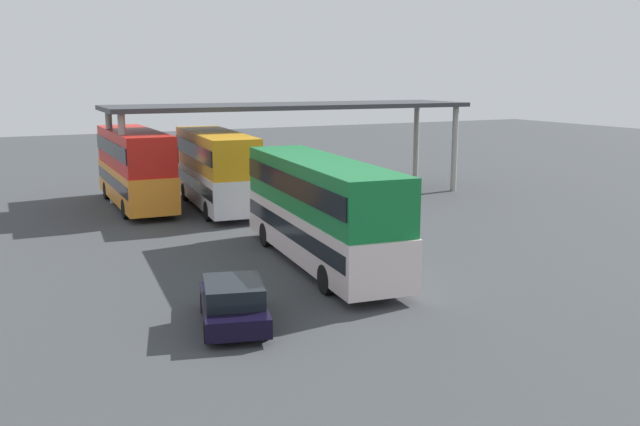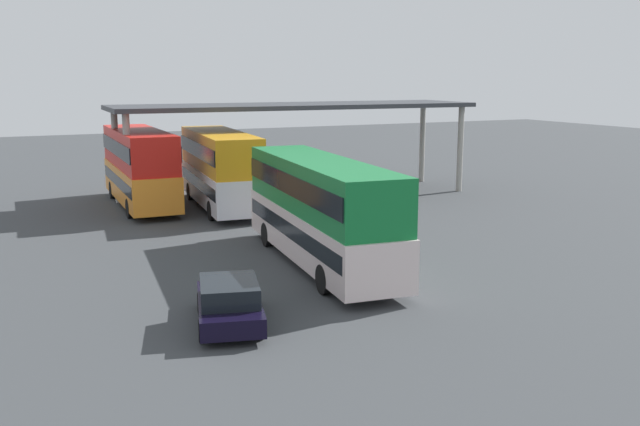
% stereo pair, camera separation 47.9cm
% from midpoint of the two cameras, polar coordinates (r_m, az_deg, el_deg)
% --- Properties ---
extents(ground_plane, '(140.00, 140.00, 0.00)m').
position_cam_midpoint_polar(ground_plane, '(24.27, 3.18, -5.80)').
color(ground_plane, '#3A3D40').
extents(double_decker_main, '(3.63, 11.53, 4.02)m').
position_cam_midpoint_polar(double_decker_main, '(26.17, -0.53, 0.46)').
color(double_decker_main, silver).
rests_on(double_decker_main, ground_plane).
extents(parked_hatchback, '(2.72, 4.23, 1.35)m').
position_cam_midpoint_polar(parked_hatchback, '(20.30, -7.79, -7.32)').
color(parked_hatchback, black).
rests_on(parked_hatchback, ground_plane).
extents(double_decker_near_canopy, '(2.81, 10.26, 4.19)m').
position_cam_midpoint_polar(double_decker_near_canopy, '(39.37, -15.29, 3.80)').
color(double_decker_near_canopy, orange).
rests_on(double_decker_near_canopy, ground_plane).
extents(double_decker_mid_row, '(3.49, 10.31, 4.13)m').
position_cam_midpoint_polar(double_decker_mid_row, '(37.93, -8.91, 3.75)').
color(double_decker_mid_row, silver).
rests_on(double_decker_mid_row, ground_plane).
extents(depot_canopy, '(21.44, 6.39, 5.49)m').
position_cam_midpoint_polar(depot_canopy, '(41.02, -2.71, 8.44)').
color(depot_canopy, '#33353A').
rests_on(depot_canopy, ground_plane).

